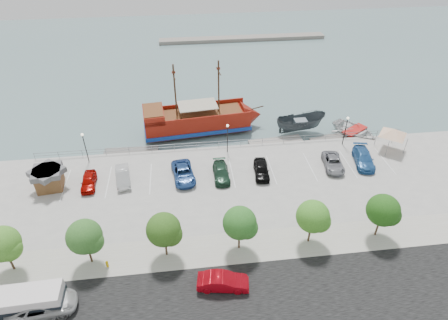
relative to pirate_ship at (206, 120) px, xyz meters
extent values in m
plane|color=slate|center=(2.29, -13.97, -1.89)|extent=(160.00, 160.00, 0.00)
cube|color=black|center=(2.29, -29.97, -0.88)|extent=(100.00, 8.00, 0.04)
cube|color=#A09A8A|center=(2.29, -23.97, -0.87)|extent=(100.00, 4.00, 0.05)
cylinder|color=slate|center=(2.29, -6.17, 0.06)|extent=(50.00, 0.06, 0.06)
cylinder|color=slate|center=(2.29, -6.17, -0.34)|extent=(50.00, 0.06, 0.06)
cube|color=gray|center=(12.29, 41.03, -1.49)|extent=(40.00, 3.00, 0.80)
cube|color=maroon|center=(-1.28, -0.13, -0.09)|extent=(15.56, 6.26, 2.46)
cube|color=#113897|center=(-1.28, -0.13, -0.89)|extent=(15.87, 6.57, 0.57)
cone|color=maroon|center=(7.01, 0.72, -0.09)|extent=(3.48, 4.83, 4.55)
cube|color=maroon|center=(-7.41, -0.76, 1.81)|extent=(3.31, 5.00, 1.33)
cube|color=brown|center=(-7.41, -0.76, 2.52)|extent=(3.08, 4.60, 0.11)
cube|color=brown|center=(-0.81, -0.08, 1.19)|extent=(12.67, 5.40, 0.14)
cube|color=maroon|center=(-1.52, 2.13, 1.47)|extent=(15.09, 1.74, 0.66)
cube|color=maroon|center=(-1.05, -2.39, 1.47)|extent=(15.09, 1.74, 0.66)
cylinder|color=#382111|center=(2.01, 0.21, 5.03)|extent=(0.25, 0.25, 7.77)
cylinder|color=#382111|center=(-4.11, -0.42, 5.03)|extent=(0.25, 0.25, 7.77)
cylinder|color=#382111|center=(2.01, 0.21, 7.39)|extent=(0.42, 2.84, 0.13)
cylinder|color=#382111|center=(-4.11, -0.42, 7.39)|extent=(0.42, 2.84, 0.13)
cube|color=#B9AF96|center=(-1.09, -0.11, 2.56)|extent=(5.83, 4.14, 0.11)
cylinder|color=#382111|center=(7.67, 0.79, 1.05)|extent=(2.36, 0.39, 0.56)
imported|color=#394045|center=(13.76, -2.35, -0.45)|extent=(7.67, 3.48, 2.88)
imported|color=silver|center=(21.47, -4.20, -1.18)|extent=(7.72, 8.34, 1.41)
cube|color=slate|center=(-10.68, -4.77, -1.68)|extent=(7.43, 2.36, 0.42)
cube|color=gray|center=(9.64, -4.77, -1.67)|extent=(7.86, 2.92, 0.44)
cube|color=slate|center=(18.11, -4.77, -1.69)|extent=(7.09, 3.35, 0.39)
cube|color=brown|center=(-19.22, -12.15, 0.12)|extent=(3.07, 3.07, 2.02)
cube|color=#525255|center=(-19.22, -12.15, 1.37)|extent=(3.48, 3.48, 0.64)
cylinder|color=slate|center=(22.57, -8.16, 0.25)|extent=(0.08, 0.08, 2.28)
cylinder|color=slate|center=(25.25, -7.89, 0.25)|extent=(0.08, 0.08, 2.28)
cylinder|color=slate|center=(22.84, -10.84, 0.25)|extent=(0.08, 0.08, 2.28)
cylinder|color=slate|center=(25.52, -10.57, 0.25)|extent=(0.08, 0.08, 2.28)
pyramid|color=white|center=(24.05, -9.37, 2.27)|extent=(4.76, 4.76, 0.93)
imported|color=#A3A3A3|center=(-15.79, -28.83, -0.12)|extent=(5.87, 3.42, 1.54)
imported|color=#A00510|center=(-0.79, -28.23, -0.14)|extent=(4.70, 2.23, 1.49)
cube|color=silver|center=(-17.20, -28.47, 0.22)|extent=(6.28, 2.33, 2.22)
cube|color=black|center=(-17.20, -28.47, 0.09)|extent=(6.37, 2.42, 0.71)
cylinder|color=#C29700|center=(-11.15, -24.77, -0.58)|extent=(0.24, 0.24, 0.61)
sphere|color=#C29700|center=(-11.15, -24.77, -0.26)|extent=(0.26, 0.26, 0.26)
cylinder|color=black|center=(-15.71, -7.47, 1.11)|extent=(0.12, 0.12, 4.00)
sphere|color=#FFF2CC|center=(-15.71, -7.47, 3.21)|extent=(0.36, 0.36, 0.36)
cylinder|color=black|center=(2.29, -7.47, 1.11)|extent=(0.12, 0.12, 4.00)
sphere|color=#FFF2CC|center=(2.29, -7.47, 3.21)|extent=(0.36, 0.36, 0.36)
cylinder|color=black|center=(18.29, -7.47, 1.11)|extent=(0.12, 0.12, 4.00)
sphere|color=#FFF2CC|center=(18.29, -7.47, 3.21)|extent=(0.36, 0.36, 0.36)
cylinder|color=#473321|center=(-19.71, -23.97, 0.21)|extent=(0.20, 0.20, 2.20)
sphere|color=#3D7221|center=(-19.71, -23.97, 2.51)|extent=(3.20, 3.20, 3.20)
sphere|color=#3D7221|center=(-19.11, -24.27, 2.11)|extent=(2.20, 2.20, 2.20)
cylinder|color=#473321|center=(-12.71, -23.97, 0.21)|extent=(0.20, 0.20, 2.20)
sphere|color=#2B5720|center=(-12.71, -23.97, 2.51)|extent=(3.20, 3.20, 3.20)
sphere|color=#2B5720|center=(-12.11, -24.27, 2.11)|extent=(2.20, 2.20, 2.20)
cylinder|color=#473321|center=(-5.71, -23.97, 0.21)|extent=(0.20, 0.20, 2.20)
sphere|color=#294E16|center=(-5.71, -23.97, 2.51)|extent=(3.20, 3.20, 3.20)
sphere|color=#294E16|center=(-5.11, -24.27, 2.11)|extent=(2.20, 2.20, 2.20)
cylinder|color=#473321|center=(1.29, -23.97, 0.21)|extent=(0.20, 0.20, 2.20)
sphere|color=#25591E|center=(1.29, -23.97, 2.51)|extent=(3.20, 3.20, 3.20)
sphere|color=#25591E|center=(1.89, -24.27, 2.11)|extent=(2.20, 2.20, 2.20)
cylinder|color=#473321|center=(8.29, -23.97, 0.21)|extent=(0.20, 0.20, 2.20)
sphere|color=#387420|center=(8.29, -23.97, 2.51)|extent=(3.20, 3.20, 3.20)
sphere|color=#387420|center=(8.89, -24.27, 2.11)|extent=(2.20, 2.20, 2.20)
cylinder|color=#473321|center=(15.29, -23.97, 0.21)|extent=(0.20, 0.20, 2.20)
sphere|color=#1D4A12|center=(15.29, -23.97, 2.51)|extent=(3.20, 3.20, 3.20)
sphere|color=#1D4A12|center=(15.89, -24.27, 2.11)|extent=(2.20, 2.20, 2.20)
imported|color=#9C0702|center=(-14.82, -12.47, -0.21)|extent=(1.82, 4.08, 1.36)
imported|color=silver|center=(-10.89, -12.04, -0.15)|extent=(2.25, 4.68, 1.48)
imported|color=navy|center=(-3.70, -12.31, -0.15)|extent=(3.09, 5.54, 1.47)
imported|color=#1A3726|center=(0.86, -12.70, -0.22)|extent=(1.88, 4.63, 1.34)
imported|color=black|center=(5.81, -12.76, -0.14)|extent=(2.18, 4.53, 1.49)
imported|color=gray|center=(15.06, -12.37, -0.22)|extent=(2.87, 5.04, 1.33)
imported|color=#285D9B|center=(19.18, -12.05, -0.12)|extent=(3.15, 5.61, 1.54)
camera|label=1|loc=(-3.14, -48.30, 27.49)|focal=30.00mm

